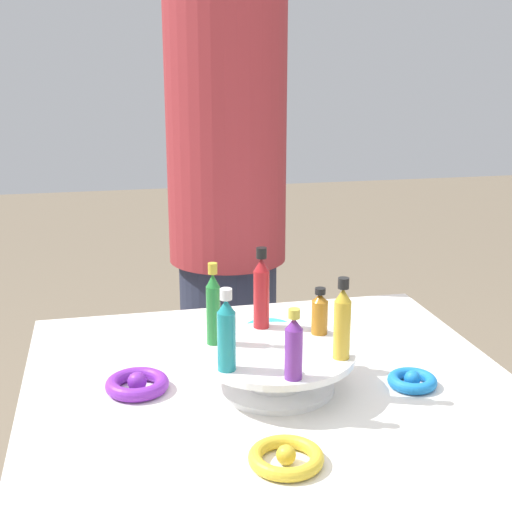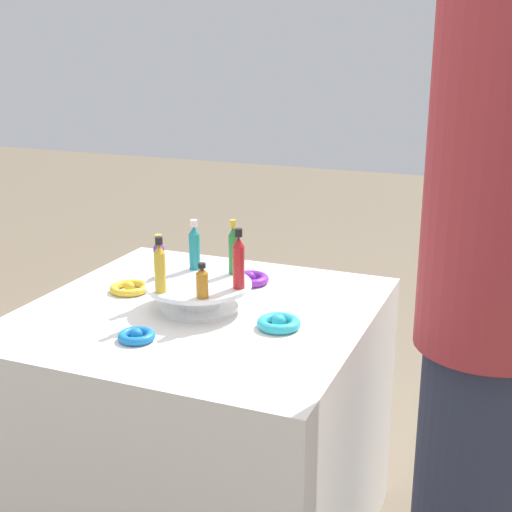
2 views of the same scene
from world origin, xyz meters
TOP-DOWN VIEW (x-y plane):
  - display_stand at (0.00, 0.00)m, footprint 0.27×0.27m
  - bottle_amber at (-0.09, -0.06)m, footprint 0.03×0.03m
  - bottle_red at (0.00, -0.11)m, footprint 0.03×0.03m
  - bottle_green at (0.10, -0.05)m, footprint 0.02×0.02m
  - bottle_teal at (0.09, 0.06)m, footprint 0.03×0.03m
  - bottle_purple at (-0.00, 0.11)m, footprint 0.03×0.03m
  - bottle_gold at (-0.10, 0.05)m, footprint 0.03×0.03m
  - ribbon_bow_teal at (-0.04, -0.23)m, footprint 0.10×0.10m
  - ribbon_bow_purple at (0.23, -0.04)m, footprint 0.11×0.11m
  - ribbon_bow_gold at (0.04, 0.23)m, footprint 0.11×0.11m
  - ribbon_bow_blue at (-0.23, 0.04)m, footprint 0.09×0.09m
  - person_figure at (-0.04, -0.70)m, footprint 0.30×0.30m

SIDE VIEW (x-z plane):
  - ribbon_bow_gold at x=0.04m, z-range 0.71..0.74m
  - ribbon_bow_blue at x=-0.23m, z-range 0.71..0.74m
  - ribbon_bow_purple at x=0.23m, z-range 0.71..0.75m
  - ribbon_bow_teal at x=-0.04m, z-range 0.71..0.75m
  - display_stand at x=0.00m, z-range 0.73..0.80m
  - bottle_amber at x=-0.09m, z-range 0.79..0.87m
  - bottle_purple at x=0.00m, z-range 0.78..0.90m
  - bottle_teal at x=0.09m, z-range 0.78..0.92m
  - bottle_gold at x=-0.10m, z-range 0.78..0.92m
  - bottle_green at x=0.10m, z-range 0.78..0.93m
  - bottle_red at x=0.00m, z-range 0.78..0.93m
  - person_figure at x=-0.04m, z-range 0.01..1.80m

